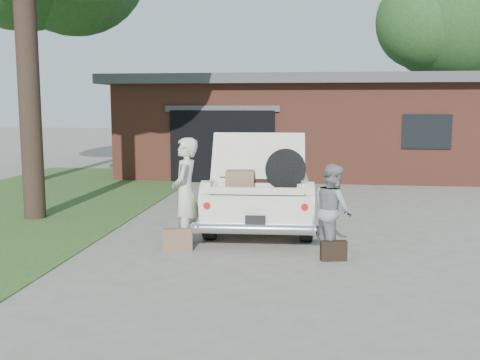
# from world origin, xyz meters

# --- Properties ---
(ground) EXTENTS (90.00, 90.00, 0.00)m
(ground) POSITION_xyz_m (0.00, 0.00, 0.00)
(ground) COLOR gray
(ground) RESTS_ON ground
(grass_strip) EXTENTS (6.00, 16.00, 0.02)m
(grass_strip) POSITION_xyz_m (-5.50, 3.00, 0.01)
(grass_strip) COLOR #2D4C1E
(grass_strip) RESTS_ON ground
(house) EXTENTS (12.80, 7.80, 3.30)m
(house) POSITION_xyz_m (0.98, 11.47, 1.67)
(house) COLOR brown
(house) RESTS_ON ground
(tree_right) EXTENTS (6.58, 5.72, 9.14)m
(tree_right) POSITION_xyz_m (7.03, 16.99, 6.01)
(tree_right) COLOR #38281E
(tree_right) RESTS_ON ground
(sedan) EXTENTS (2.15, 5.05, 1.89)m
(sedan) POSITION_xyz_m (0.22, 2.41, 0.73)
(sedan) COLOR beige
(sedan) RESTS_ON ground
(woman_left) EXTENTS (0.46, 0.68, 1.84)m
(woman_left) POSITION_xyz_m (-0.88, 0.23, 0.92)
(woman_left) COLOR beige
(woman_left) RESTS_ON ground
(woman_right) EXTENTS (0.80, 0.88, 1.48)m
(woman_right) POSITION_xyz_m (1.56, -0.05, 0.74)
(woman_right) COLOR gray
(woman_right) RESTS_ON ground
(suitcase_left) EXTENTS (0.50, 0.25, 0.37)m
(suitcase_left) POSITION_xyz_m (-0.95, -0.07, 0.18)
(suitcase_left) COLOR brown
(suitcase_left) RESTS_ON ground
(suitcase_right) EXTENTS (0.42, 0.21, 0.31)m
(suitcase_right) POSITION_xyz_m (1.58, -0.34, 0.16)
(suitcase_right) COLOR black
(suitcase_right) RESTS_ON ground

